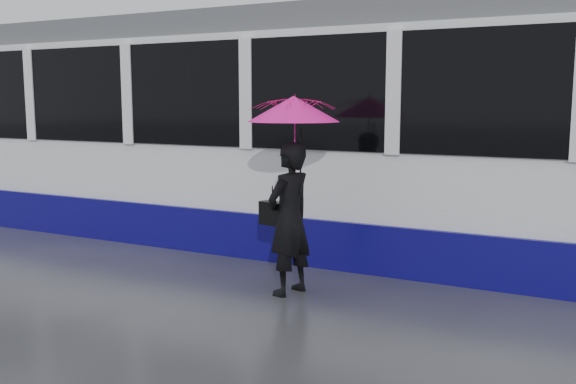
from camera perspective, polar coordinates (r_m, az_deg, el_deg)
The scene contains 6 objects.
ground at distance 7.58m, azimuth -7.09°, elevation -8.11°, with size 90.00×90.00×0.00m, color #2E2E33.
rails at distance 9.67m, azimuth 1.34°, elevation -4.42°, with size 34.00×1.51×0.02m.
tram at distance 9.33m, azimuth 2.87°, elevation 5.22°, with size 26.00×2.56×3.35m.
woman at distance 6.97m, azimuth 0.11°, elevation -2.41°, with size 0.61×0.40×1.67m, color black.
umbrella at distance 6.83m, azimuth 0.49°, elevation 5.80°, with size 1.19×1.19×1.13m.
handbag at distance 7.08m, azimuth -1.40°, elevation -1.91°, with size 0.32×0.20×0.44m.
Camera 1 is at (4.14, -5.98, 2.11)m, focal length 40.00 mm.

